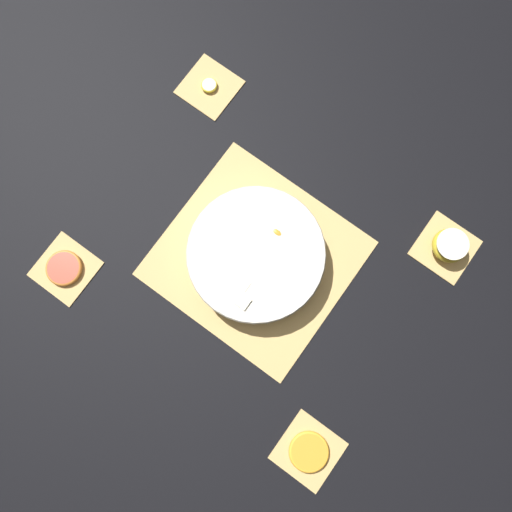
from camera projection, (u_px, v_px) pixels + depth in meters
The scene contains 11 objects.
ground_plane at pixel (256, 258), 1.13m from camera, with size 6.00×6.00×0.00m, color black.
bamboo_mat_center at pixel (256, 258), 1.13m from camera, with size 0.41×0.39×0.01m.
coaster_mat_near_left at pixel (65, 269), 1.13m from camera, with size 0.12×0.12×0.01m.
coaster_mat_near_right at pixel (308, 451), 1.06m from camera, with size 0.12×0.12×0.01m.
coaster_mat_far_left at pixel (209, 87), 1.20m from camera, with size 0.12×0.12×0.01m.
coaster_mat_far_right at pixel (445, 248), 1.13m from camera, with size 0.12×0.12×0.01m.
fruit_salad_bowl at pixel (256, 255), 1.09m from camera, with size 0.30×0.30×0.07m.
apple_half at pixel (450, 246), 1.11m from camera, with size 0.08×0.08×0.04m.
orange_slice_whole at pixel (309, 452), 1.06m from camera, with size 0.09×0.09×0.01m.
banana_coin_single at pixel (209, 85), 1.19m from camera, with size 0.04×0.04×0.01m.
grapefruit_slice at pixel (64, 268), 1.12m from camera, with size 0.08×0.08×0.01m.
Camera 1 is at (0.10, -0.14, 1.12)m, focal length 35.00 mm.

